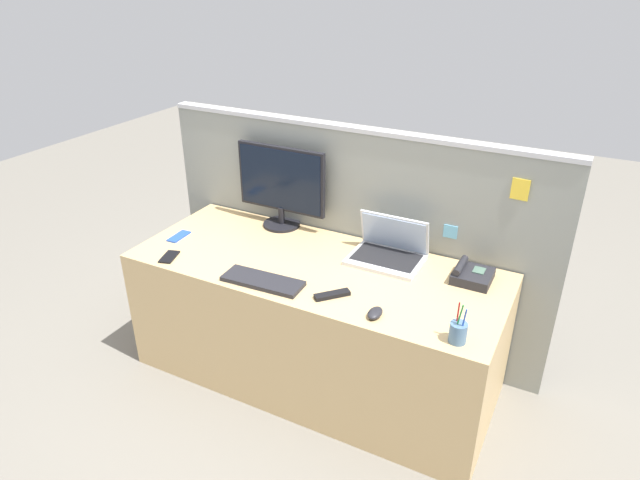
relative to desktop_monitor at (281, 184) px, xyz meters
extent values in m
plane|color=slate|center=(0.40, -0.33, -0.97)|extent=(10.00, 10.00, 0.00)
cube|color=tan|center=(0.40, -0.33, -0.61)|extent=(1.94, 0.78, 0.71)
cube|color=gray|center=(0.40, 0.10, -0.32)|extent=(2.31, 0.06, 1.31)
cube|color=#B7BAC1|center=(0.40, 0.10, 0.35)|extent=(2.31, 0.07, 0.02)
cube|color=yellow|center=(1.28, 0.06, 0.18)|extent=(0.08, 0.01, 0.10)
cube|color=#66ADD1|center=(0.98, 0.06, -0.11)|extent=(0.07, 0.01, 0.07)
cylinder|color=black|center=(0.00, -0.01, -0.25)|extent=(0.22, 0.22, 0.02)
cylinder|color=black|center=(0.00, -0.01, -0.19)|extent=(0.04, 0.04, 0.10)
cube|color=black|center=(0.00, 0.00, 0.03)|extent=(0.55, 0.03, 0.38)
cube|color=black|center=(0.00, -0.01, 0.03)|extent=(0.52, 0.01, 0.35)
cube|color=silver|center=(0.70, -0.14, -0.25)|extent=(0.37, 0.28, 0.02)
cube|color=black|center=(0.70, -0.13, -0.24)|extent=(0.33, 0.21, 0.00)
cube|color=silver|center=(0.70, -0.02, -0.14)|extent=(0.37, 0.06, 0.21)
cube|color=#9EB2D1|center=(0.70, -0.03, -0.14)|extent=(0.35, 0.05, 0.18)
cube|color=#232328|center=(1.15, -0.12, -0.24)|extent=(0.18, 0.19, 0.05)
cube|color=#4C6B5B|center=(1.17, -0.09, -0.21)|extent=(0.06, 0.07, 0.01)
cylinder|color=#232328|center=(1.09, -0.12, -0.19)|extent=(0.04, 0.17, 0.04)
cube|color=#232328|center=(0.25, -0.61, -0.25)|extent=(0.41, 0.16, 0.02)
ellipsoid|color=#232328|center=(0.84, -0.62, -0.24)|extent=(0.06, 0.10, 0.03)
cylinder|color=#4C7093|center=(1.21, -0.63, -0.22)|extent=(0.07, 0.07, 0.09)
cylinder|color=#238438|center=(1.21, -0.64, -0.15)|extent=(0.03, 0.01, 0.15)
cylinder|color=red|center=(1.20, -0.62, -0.15)|extent=(0.01, 0.01, 0.14)
cylinder|color=blue|center=(1.23, -0.64, -0.15)|extent=(0.02, 0.02, 0.14)
cube|color=black|center=(-0.32, -0.62, -0.26)|extent=(0.10, 0.15, 0.01)
cube|color=blue|center=(-0.44, -0.41, -0.26)|extent=(0.07, 0.15, 0.01)
cube|color=black|center=(0.61, -0.56, -0.25)|extent=(0.15, 0.15, 0.02)
camera|label=1|loc=(1.57, -2.54, 1.15)|focal=31.28mm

